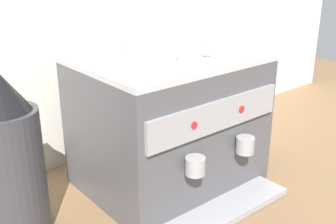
% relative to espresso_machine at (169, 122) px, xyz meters
% --- Properties ---
extents(ground_plane, '(4.00, 4.00, 0.00)m').
position_rel_espresso_machine_xyz_m(ground_plane, '(0.00, 0.00, -0.21)').
color(ground_plane, brown).
extents(tiled_backsplash_wall, '(2.80, 0.03, 1.10)m').
position_rel_espresso_machine_xyz_m(tiled_backsplash_wall, '(0.00, 0.35, 0.34)').
color(tiled_backsplash_wall, silver).
rests_on(tiled_backsplash_wall, ground_plane).
extents(espresso_machine, '(0.54, 0.53, 0.43)m').
position_rel_espresso_machine_xyz_m(espresso_machine, '(0.00, 0.00, 0.00)').
color(espresso_machine, '#4C4C51').
rests_on(espresso_machine, ground_plane).
extents(ceramic_cup_0, '(0.07, 0.11, 0.07)m').
position_rel_espresso_machine_xyz_m(ceramic_cup_0, '(0.06, -0.05, 0.25)').
color(ceramic_cup_0, white).
rests_on(ceramic_cup_0, espresso_machine).
extents(ceramic_cup_1, '(0.10, 0.09, 0.08)m').
position_rel_espresso_machine_xyz_m(ceramic_cup_1, '(-0.13, -0.12, 0.26)').
color(ceramic_cup_1, white).
rests_on(ceramic_cup_1, espresso_machine).
extents(ceramic_cup_2, '(0.06, 0.10, 0.07)m').
position_rel_espresso_machine_xyz_m(ceramic_cup_2, '(-0.02, -0.03, 0.25)').
color(ceramic_cup_2, white).
rests_on(ceramic_cup_2, espresso_machine).
extents(ceramic_cup_3, '(0.09, 0.12, 0.07)m').
position_rel_espresso_machine_xyz_m(ceramic_cup_3, '(-0.07, 0.06, 0.26)').
color(ceramic_cup_3, white).
rests_on(ceramic_cup_3, espresso_machine).
extents(ceramic_cup_4, '(0.08, 0.11, 0.07)m').
position_rel_espresso_machine_xyz_m(ceramic_cup_4, '(0.12, 0.05, 0.25)').
color(ceramic_cup_4, white).
rests_on(ceramic_cup_4, espresso_machine).
extents(ceramic_bowl_0, '(0.11, 0.11, 0.03)m').
position_rel_espresso_machine_xyz_m(ceramic_bowl_0, '(0.03, 0.12, 0.23)').
color(ceramic_bowl_0, white).
rests_on(ceramic_bowl_0, espresso_machine).
extents(ceramic_bowl_1, '(0.11, 0.11, 0.03)m').
position_rel_espresso_machine_xyz_m(ceramic_bowl_1, '(0.16, -0.10, 0.23)').
color(ceramic_bowl_1, white).
rests_on(ceramic_bowl_1, espresso_machine).
extents(ceramic_bowl_2, '(0.10, 0.10, 0.04)m').
position_rel_espresso_machine_xyz_m(ceramic_bowl_2, '(-0.17, 0.09, 0.24)').
color(ceramic_bowl_2, white).
rests_on(ceramic_bowl_2, espresso_machine).
extents(coffee_grinder, '(0.18, 0.18, 0.47)m').
position_rel_espresso_machine_xyz_m(coffee_grinder, '(-0.50, 0.05, 0.01)').
color(coffee_grinder, '#333338').
rests_on(coffee_grinder, ground_plane).
extents(milk_pitcher, '(0.10, 0.10, 0.13)m').
position_rel_espresso_machine_xyz_m(milk_pitcher, '(0.43, -0.01, -0.15)').
color(milk_pitcher, '#B7B7BC').
rests_on(milk_pitcher, ground_plane).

